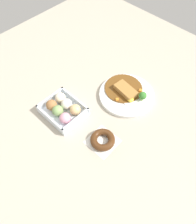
{
  "coord_description": "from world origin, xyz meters",
  "views": [
    {
      "loc": [
        -0.43,
        0.44,
        0.84
      ],
      "look_at": [
        -0.04,
        0.03,
        0.03
      ],
      "focal_mm": 35.98,
      "sensor_mm": 36.0,
      "label": 1
    }
  ],
  "objects": [
    {
      "name": "curry_plate",
      "position": [
        -0.06,
        -0.15,
        0.01
      ],
      "size": [
        0.26,
        0.26,
        0.07
      ],
      "color": "white",
      "rests_on": "ground_plane"
    },
    {
      "name": "ground_plane",
      "position": [
        0.0,
        0.0,
        0.0
      ],
      "size": [
        1.6,
        1.6,
        0.0
      ],
      "primitive_type": "plane",
      "color": "#B2A893"
    },
    {
      "name": "chocolate_ring_donut",
      "position": [
        -0.14,
        0.11,
        0.02
      ],
      "size": [
        0.12,
        0.12,
        0.03
      ],
      "color": "white",
      "rests_on": "ground_plane"
    },
    {
      "name": "donut_box",
      "position": [
        0.09,
        0.12,
        0.03
      ],
      "size": [
        0.19,
        0.16,
        0.06
      ],
      "color": "silver",
      "rests_on": "ground_plane"
    }
  ]
}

